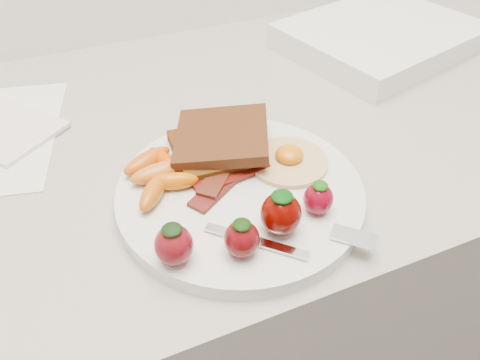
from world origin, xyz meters
name	(u,v)px	position (x,y,z in m)	size (l,w,h in m)	color
counter	(222,311)	(0.00, 1.70, 0.45)	(2.00, 0.60, 0.90)	gray
plate	(240,193)	(-0.03, 1.55, 0.91)	(0.27, 0.27, 0.02)	silver
toast_lower	(215,149)	(-0.03, 1.61, 0.93)	(0.09, 0.09, 0.01)	black
toast_upper	(222,136)	(-0.02, 1.62, 0.94)	(0.11, 0.11, 0.01)	black
fried_egg	(289,160)	(0.04, 1.56, 0.92)	(0.11, 0.11, 0.02)	beige
bacon_strips	(225,177)	(-0.04, 1.57, 0.92)	(0.11, 0.09, 0.01)	#390905
baby_carrots	(158,173)	(-0.10, 1.60, 0.93)	(0.08, 0.10, 0.02)	#CF641B
strawberries	(253,224)	(-0.04, 1.48, 0.94)	(0.19, 0.05, 0.05)	maroon
fork	(301,239)	(0.00, 1.45, 0.92)	(0.15, 0.09, 0.00)	silver
appliance	(380,36)	(0.34, 1.80, 0.92)	(0.30, 0.24, 0.04)	white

